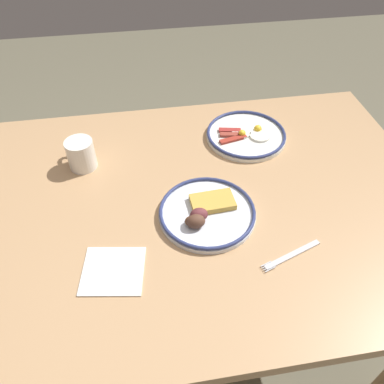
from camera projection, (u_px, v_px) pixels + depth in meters
The scene contains 7 objects.
ground_plane at pixel (193, 318), 1.63m from camera, with size 6.00×6.00×0.00m, color #65614C.
dining_table at pixel (194, 214), 1.16m from camera, with size 1.44×0.99×0.72m.
plate_near_main at pixel (246, 135), 1.32m from camera, with size 0.27×0.27×0.04m.
plate_center_pancakes at pixel (207, 212), 1.07m from camera, with size 0.27×0.27×0.05m.
coffee_mug at pixel (81, 154), 1.19m from camera, with size 0.09×0.11×0.10m.
paper_napkin at pixel (113, 271), 0.95m from camera, with size 0.15×0.14×0.00m, color white.
fork_near at pixel (291, 255), 0.98m from camera, with size 0.17×0.08×0.01m.
Camera 1 is at (0.13, 0.76, 1.53)m, focal length 36.11 mm.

